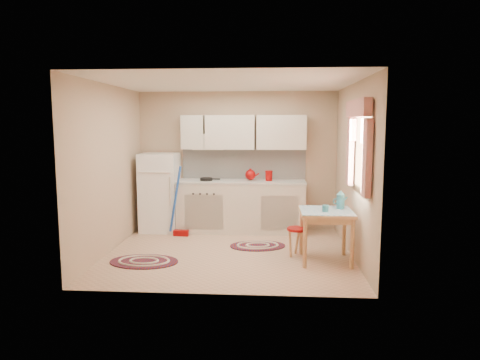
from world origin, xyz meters
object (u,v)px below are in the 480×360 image
fridge (160,192)px  stool (297,242)px  base_cabinets (241,207)px  table (326,236)px

fridge → stool: 2.77m
fridge → base_cabinets: bearing=2.0°
fridge → stool: bearing=-29.9°
base_cabinets → stool: bearing=-57.2°
fridge → stool: (2.37, -1.36, -0.49)m
stool → table: bearing=-28.6°
base_cabinets → stool: base_cabinets is taller
fridge → base_cabinets: size_ratio=0.62×
fridge → table: bearing=-29.7°
base_cabinets → table: bearing=-51.5°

